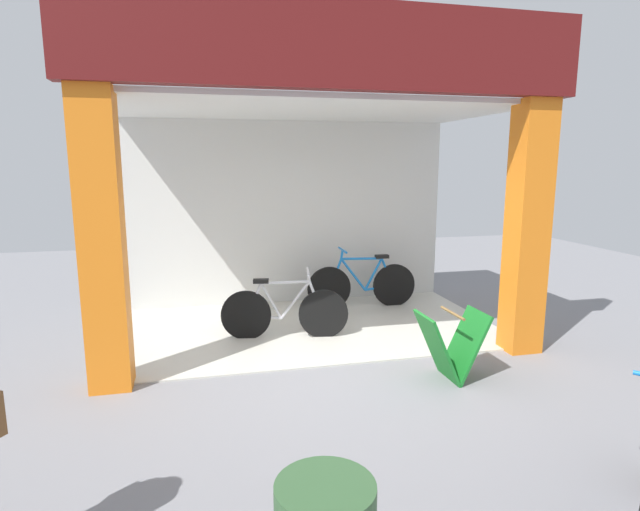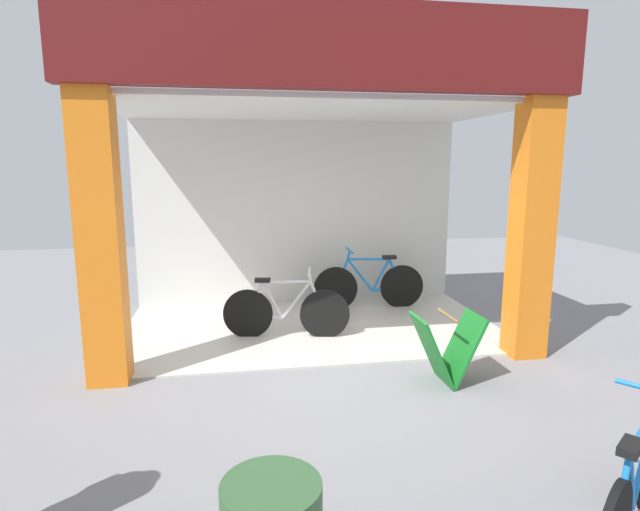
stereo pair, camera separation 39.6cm
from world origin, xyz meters
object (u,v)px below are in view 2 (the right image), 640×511
at_px(bicycle_inside_1, 369,285).
at_px(sandwich_board_sign, 446,349).
at_px(bicycle_parked_0, 635,491).
at_px(bicycle_inside_0, 286,311).

height_order(bicycle_inside_1, sandwich_board_sign, bicycle_inside_1).
height_order(bicycle_parked_0, sandwich_board_sign, bicycle_parked_0).
bearing_deg(bicycle_parked_0, sandwich_board_sign, 93.78).
relative_size(bicycle_inside_1, bicycle_parked_0, 1.32).
bearing_deg(bicycle_inside_0, bicycle_inside_1, 38.56).
bearing_deg(bicycle_inside_0, sandwich_board_sign, -47.58).
height_order(bicycle_inside_1, bicycle_parked_0, bicycle_inside_1).
xyz_separation_m(bicycle_inside_1, bicycle_parked_0, (0.24, -5.17, -0.02)).
bearing_deg(sandwich_board_sign, bicycle_parked_0, -86.22).
bearing_deg(bicycle_inside_1, sandwich_board_sign, -88.34).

